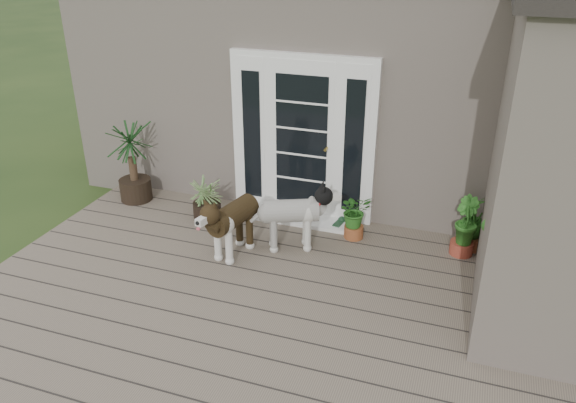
% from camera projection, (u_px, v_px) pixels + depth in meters
% --- Properties ---
extents(deck, '(6.20, 4.60, 0.12)m').
position_uv_depth(deck, '(254.00, 313.00, 5.80)').
color(deck, '#6B5B4C').
rests_on(deck, ground).
extents(house_main, '(7.40, 4.00, 3.10)m').
position_uv_depth(house_main, '(355.00, 76.00, 8.76)').
color(house_main, '#665E54').
rests_on(house_main, ground).
extents(door_unit, '(1.90, 0.14, 2.15)m').
position_uv_depth(door_unit, '(302.00, 138.00, 7.23)').
color(door_unit, white).
rests_on(door_unit, deck).
extents(door_step, '(1.60, 0.40, 0.05)m').
position_uv_depth(door_step, '(297.00, 218.00, 7.52)').
color(door_step, white).
rests_on(door_step, deck).
extents(brindle_dog, '(0.57, 0.97, 0.75)m').
position_uv_depth(brindle_dog, '(233.00, 226.00, 6.58)').
color(brindle_dog, '#392914').
rests_on(brindle_dog, deck).
extents(white_dog, '(0.95, 0.70, 0.73)m').
position_uv_depth(white_dog, '(291.00, 221.00, 6.71)').
color(white_dog, beige).
rests_on(white_dog, deck).
extents(spider_plant, '(0.69, 0.69, 0.65)m').
position_uv_depth(spider_plant, '(206.00, 197.00, 7.41)').
color(spider_plant, '#87AA68').
rests_on(spider_plant, deck).
extents(yucca, '(1.07, 1.07, 1.22)m').
position_uv_depth(yucca, '(132.00, 160.00, 7.83)').
color(yucca, black).
rests_on(yucca, deck).
extents(herb_a, '(0.55, 0.55, 0.50)m').
position_uv_depth(herb_a, '(354.00, 220.00, 6.99)').
color(herb_a, '#174C15').
rests_on(herb_a, deck).
extents(herb_b, '(0.47, 0.47, 0.52)m').
position_uv_depth(herb_b, '(463.00, 234.00, 6.63)').
color(herb_b, '#1D5D1A').
rests_on(herb_b, deck).
extents(herb_c, '(0.40, 0.40, 0.52)m').
position_uv_depth(herb_c, '(473.00, 228.00, 6.76)').
color(herb_c, '#27621C').
rests_on(herb_c, deck).
extents(sapling, '(0.69, 0.69, 1.78)m').
position_uv_depth(sapling, '(505.00, 218.00, 5.65)').
color(sapling, '#1B5A19').
rests_on(sapling, deck).
extents(clog_left, '(0.18, 0.30, 0.08)m').
position_uv_depth(clog_left, '(339.00, 223.00, 7.34)').
color(clog_left, '#15351E').
rests_on(clog_left, deck).
extents(clog_right, '(0.15, 0.30, 0.09)m').
position_uv_depth(clog_right, '(356.00, 230.00, 7.17)').
color(clog_right, '#143316').
rests_on(clog_right, deck).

